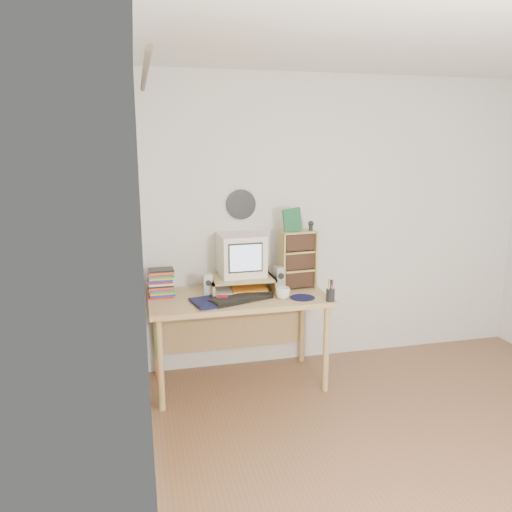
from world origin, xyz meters
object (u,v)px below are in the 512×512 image
keyboard (241,299)px  cd_rack (297,260)px  diary (194,303)px  desk (237,309)px  dvd_stack (161,280)px  mug (283,293)px  crt_monitor (242,256)px

keyboard → cd_rack: size_ratio=1.02×
diary → desk: bearing=20.8°
dvd_stack → mug: bearing=-18.4°
crt_monitor → desk: bearing=-128.7°
keyboard → diary: bearing=167.1°
desk → mug: mug is taller
cd_rack → diary: 0.96m
mug → diary: mug is taller
crt_monitor → keyboard: crt_monitor is taller
cd_rack → mug: (-0.20, -0.27, -0.20)m
dvd_stack → cd_rack: cd_rack is taller
keyboard → cd_rack: (0.53, 0.24, 0.22)m
crt_monitor → keyboard: bearing=-105.5°
crt_monitor → cd_rack: size_ratio=0.74×
desk → crt_monitor: bearing=53.0°
dvd_stack → mug: (0.91, -0.27, -0.09)m
desk → dvd_stack: dvd_stack is taller
keyboard → dvd_stack: 0.65m
crt_monitor → keyboard: (-0.07, -0.29, -0.27)m
keyboard → diary: size_ratio=1.97×
desk → dvd_stack: bearing=175.4°
cd_rack → crt_monitor: bearing=169.1°
desk → crt_monitor: (0.07, 0.09, 0.42)m
keyboard → cd_rack: bearing=5.4°
keyboard → dvd_stack: (-0.59, 0.25, 0.12)m
dvd_stack → desk: bearing=-6.4°
mug → diary: (-0.69, -0.02, -0.02)m
diary → cd_rack: bearing=5.6°
crt_monitor → dvd_stack: bearing=-178.3°
cd_rack → mug: cd_rack is taller
desk → diary: 0.47m
desk → dvd_stack: (-0.59, 0.05, 0.27)m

